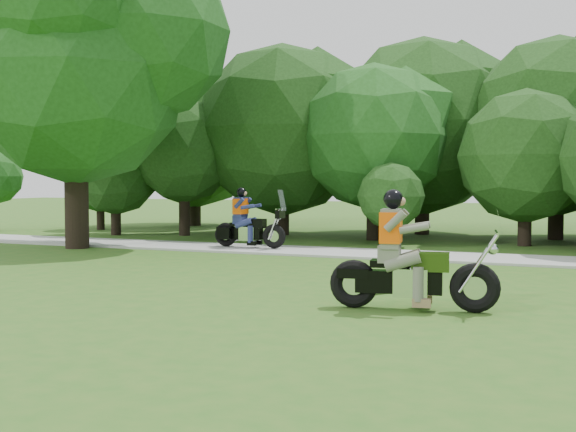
% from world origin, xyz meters
% --- Properties ---
extents(ground, '(100.00, 100.00, 0.00)m').
position_xyz_m(ground, '(0.00, 0.00, 0.00)').
color(ground, '#2B5F1B').
rests_on(ground, ground).
extents(walkway, '(60.00, 2.20, 0.06)m').
position_xyz_m(walkway, '(0.00, 8.00, 0.03)').
color(walkway, '#9C9C97').
rests_on(walkway, ground).
extents(big_tree_west, '(8.64, 6.56, 9.96)m').
position_xyz_m(big_tree_west, '(-10.54, 6.85, 5.76)').
color(big_tree_west, black).
rests_on(big_tree_west, ground).
extents(chopper_motorcycle, '(2.60, 0.85, 1.86)m').
position_xyz_m(chopper_motorcycle, '(0.58, 0.48, 0.69)').
color(chopper_motorcycle, black).
rests_on(chopper_motorcycle, ground).
extents(touring_motorcycle, '(2.23, 0.65, 1.71)m').
position_xyz_m(touring_motorcycle, '(-5.84, 8.04, 0.68)').
color(touring_motorcycle, black).
rests_on(touring_motorcycle, walkway).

